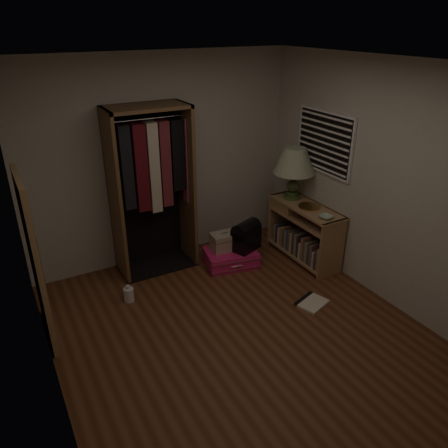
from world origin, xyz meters
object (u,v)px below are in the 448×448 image
Objects in this scene: console_bookshelf at (302,230)px; open_wardrobe at (154,176)px; floor_mirror at (35,262)px; train_case at (224,241)px; white_jug at (129,294)px; black_bag at (246,235)px; table_lamp at (294,162)px; pink_suitcase at (231,257)px.

open_wardrobe reaches higher than console_bookshelf.
floor_mirror is at bearing -179.29° from console_bookshelf.
open_wardrobe reaches higher than floor_mirror.
train_case reaches higher than white_jug.
black_bag is (-0.74, 0.21, 0.01)m from console_bookshelf.
table_lamp is (1.00, -0.07, 0.93)m from train_case.
console_bookshelf is 1.05m from train_case.
floor_mirror is at bearing -160.79° from pink_suitcase.
console_bookshelf is 1.01m from pink_suitcase.
floor_mirror reaches higher than white_jug.
open_wardrobe is at bearing 44.49° from white_jug.
table_lamp reaches higher than pink_suitcase.
train_case is 0.29m from black_bag.
black_bag is 1.13m from table_lamp.
train_case is at bearing 141.89° from pink_suitcase.
console_bookshelf reaches higher than white_jug.
table_lamp is (0.00, 0.28, 0.85)m from console_bookshelf.
floor_mirror is 2.27× the size of pink_suitcase.
black_bag is 2.09× the size of white_jug.
floor_mirror is (-1.50, -0.77, -0.36)m from open_wardrobe.
floor_mirror reaches higher than pink_suitcase.
floor_mirror reaches higher than table_lamp.
open_wardrobe is 1.21× the size of floor_mirror.
console_bookshelf is 0.90m from table_lamp.
open_wardrobe is 10.18× the size of white_jug.
table_lamp reaches higher than train_case.
open_wardrobe is 1.44m from pink_suitcase.
console_bookshelf is at bearing -14.54° from train_case.
console_bookshelf is 1.64× the size of table_lamp.
table_lamp is at bearing 3.62° from white_jug.
pink_suitcase reaches higher than white_jug.
black_bag is at bearing 164.28° from console_bookshelf.
floor_mirror is 2.54m from black_bag.
table_lamp reaches higher than black_bag.
pink_suitcase is at bearing -29.54° from open_wardrobe.
train_case is at bearing 9.61° from floor_mirror.
floor_mirror is 2.49× the size of table_lamp.
white_jug is at bearing -176.38° from table_lamp.
black_bag is at bearing -23.33° from train_case.
open_wardrobe reaches higher than pink_suitcase.
floor_mirror reaches higher than console_bookshelf.
floor_mirror is at bearing -174.45° from table_lamp.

